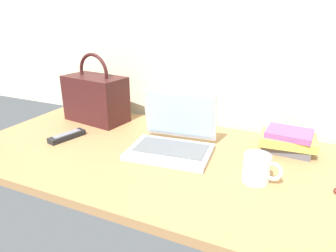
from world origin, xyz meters
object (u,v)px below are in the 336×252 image
handbag (96,98)px  book_stack (288,141)px  coffee_mug (257,168)px  laptop (174,139)px  remote_control_near (67,136)px

handbag → book_stack: bearing=0.9°
coffee_mug → book_stack: size_ratio=0.58×
handbag → book_stack: 0.89m
handbag → book_stack: size_ratio=1.55×
laptop → handbag: (-0.48, 0.15, 0.07)m
handbag → book_stack: handbag is taller
coffee_mug → handbag: handbag is taller
remote_control_near → book_stack: 0.90m
coffee_mug → handbag: bearing=162.3°
coffee_mug → remote_control_near: size_ratio=0.74×
coffee_mug → book_stack: (0.07, 0.28, -0.00)m
coffee_mug → remote_control_near: (-0.79, 0.01, -0.03)m
remote_control_near → handbag: size_ratio=0.50×
coffee_mug → book_stack: bearing=75.7°
laptop → remote_control_near: size_ratio=1.99×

